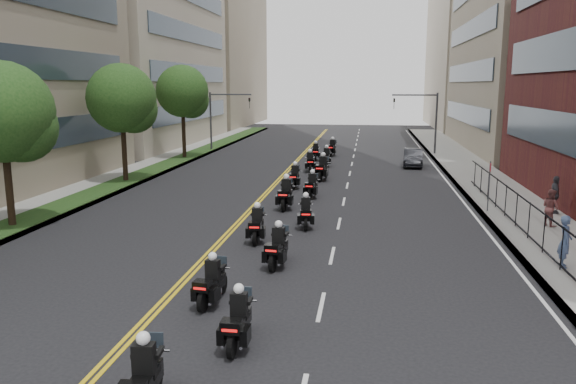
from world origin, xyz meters
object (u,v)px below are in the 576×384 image
at_px(parked_sedan, 413,158).
at_px(pedestrian_b, 551,207).
at_px(motorcycle_2, 212,284).
at_px(motorcycle_10, 310,163).
at_px(motorcycle_0, 143,382).
at_px(motorcycle_7, 312,186).
at_px(pedestrian_c, 555,195).
at_px(motorcycle_1, 238,322).
at_px(motorcycle_4, 257,226).
at_px(pedestrian_a, 565,241).
at_px(motorcycle_3, 278,248).
at_px(motorcycle_5, 306,214).
at_px(motorcycle_9, 323,169).
at_px(motorcycle_11, 327,158).
at_px(motorcycle_12, 316,153).
at_px(motorcycle_6, 286,195).
at_px(motorcycle_8, 295,178).
at_px(motorcycle_13, 332,148).

distance_m(parked_sedan, pedestrian_b, 19.56).
height_order(motorcycle_2, motorcycle_10, motorcycle_10).
bearing_deg(motorcycle_0, motorcycle_7, 81.55).
bearing_deg(pedestrian_c, motorcycle_1, 146.33).
bearing_deg(motorcycle_4, pedestrian_a, -15.32).
relative_size(motorcycle_3, motorcycle_7, 1.01).
bearing_deg(motorcycle_1, motorcycle_10, 92.43).
xyz_separation_m(motorcycle_2, motorcycle_5, (1.74, 9.32, 0.02)).
distance_m(motorcycle_7, motorcycle_9, 5.98).
xyz_separation_m(motorcycle_11, motorcycle_12, (-1.19, 3.57, -0.01)).
bearing_deg(pedestrian_b, motorcycle_2, 103.52).
distance_m(motorcycle_5, motorcycle_10, 16.47).
bearing_deg(parked_sedan, motorcycle_1, -97.07).
height_order(motorcycle_10, motorcycle_11, motorcycle_11).
distance_m(motorcycle_3, motorcycle_10, 22.02).
relative_size(motorcycle_3, parked_sedan, 0.53).
distance_m(motorcycle_3, motorcycle_6, 9.37).
distance_m(motorcycle_2, motorcycle_6, 13.05).
distance_m(motorcycle_1, motorcycle_4, 9.38).
xyz_separation_m(motorcycle_3, motorcycle_4, (-1.35, 3.03, -0.01)).
relative_size(motorcycle_2, motorcycle_7, 0.96).
height_order(motorcycle_4, motorcycle_7, motorcycle_4).
relative_size(motorcycle_6, pedestrian_a, 1.35).
bearing_deg(parked_sedan, pedestrian_b, -72.04).
distance_m(motorcycle_6, motorcycle_9, 9.11).
xyz_separation_m(motorcycle_4, motorcycle_10, (0.23, 18.96, 0.02)).
xyz_separation_m(motorcycle_2, pedestrian_c, (13.50, 13.16, 0.46)).
xyz_separation_m(motorcycle_2, motorcycle_7, (1.35, 16.10, 0.03)).
height_order(motorcycle_1, motorcycle_3, motorcycle_3).
relative_size(motorcycle_3, motorcycle_10, 0.98).
bearing_deg(motorcycle_12, pedestrian_a, -73.16).
bearing_deg(motorcycle_8, motorcycle_1, -86.38).
bearing_deg(motorcycle_2, motorcycle_9, 92.94).
bearing_deg(motorcycle_8, pedestrian_c, -23.27).
xyz_separation_m(motorcycle_10, pedestrian_a, (10.95, -21.17, 0.40)).
bearing_deg(motorcycle_9, motorcycle_13, 98.08).
xyz_separation_m(motorcycle_3, motorcycle_13, (-0.08, 31.40, 0.04)).
distance_m(motorcycle_1, parked_sedan, 32.75).
distance_m(motorcycle_2, motorcycle_4, 6.76).
relative_size(motorcycle_1, motorcycle_9, 0.83).
relative_size(motorcycle_4, motorcycle_6, 0.89).
relative_size(motorcycle_4, motorcycle_10, 0.97).
bearing_deg(motorcycle_3, motorcycle_8, 100.98).
bearing_deg(motorcycle_6, motorcycle_4, -91.97).
xyz_separation_m(motorcycle_5, motorcycle_13, (-0.46, 25.81, 0.05)).
xyz_separation_m(motorcycle_5, parked_sedan, (6.26, 20.24, 0.06)).
bearing_deg(pedestrian_b, motorcycle_11, 5.54).
distance_m(motorcycle_8, motorcycle_9, 3.46).
relative_size(motorcycle_10, motorcycle_12, 1.01).
bearing_deg(motorcycle_13, parked_sedan, -32.41).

